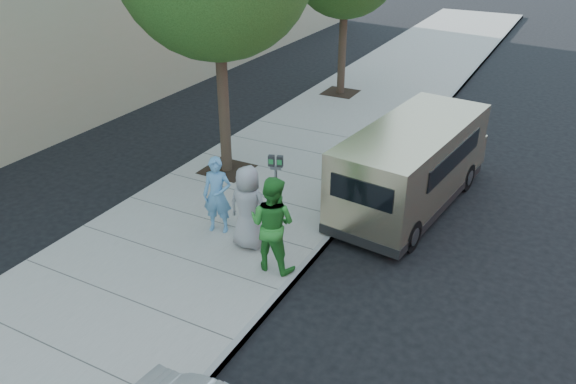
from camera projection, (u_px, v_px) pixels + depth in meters
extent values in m
plane|color=black|center=(255.00, 239.00, 12.10)|extent=(120.00, 120.00, 0.00)
cube|color=gray|center=(217.00, 225.00, 12.48)|extent=(5.00, 60.00, 0.15)
cube|color=gray|center=(316.00, 253.00, 11.46)|extent=(0.12, 60.00, 0.16)
cube|color=black|center=(227.00, 169.00, 14.86)|extent=(1.20, 1.20, 0.01)
cylinder|color=#38281E|center=(223.00, 97.00, 13.95)|extent=(0.28, 0.28, 3.96)
cube|color=black|center=(340.00, 92.00, 20.82)|extent=(1.20, 1.20, 0.01)
cylinder|color=#38281E|center=(342.00, 45.00, 20.01)|extent=(0.28, 0.28, 3.52)
cylinder|color=gray|center=(276.00, 195.00, 12.28)|extent=(0.06, 0.06, 1.22)
cube|color=gray|center=(276.00, 168.00, 11.98)|extent=(0.25, 0.13, 0.09)
cube|color=#2D2D30|center=(271.00, 161.00, 11.92)|extent=(0.16, 0.14, 0.24)
cube|color=#2D2D30|center=(280.00, 161.00, 11.89)|extent=(0.16, 0.14, 0.24)
cube|color=#C5B48D|center=(412.00, 164.00, 12.89)|extent=(2.42, 5.13, 1.82)
cube|color=#C5B48D|center=(451.00, 145.00, 15.06)|extent=(1.73, 0.70, 0.78)
cube|color=black|center=(361.00, 193.00, 10.93)|extent=(1.37, 0.19, 0.50)
cylinder|color=black|center=(406.00, 162.00, 14.83)|extent=(0.32, 0.72, 0.70)
cylinder|color=black|center=(465.00, 177.00, 14.01)|extent=(0.32, 0.72, 0.70)
cylinder|color=black|center=(342.00, 213.00, 12.38)|extent=(0.32, 0.72, 0.70)
cylinder|color=black|center=(410.00, 235.00, 11.57)|extent=(0.32, 0.72, 0.70)
imported|color=#5B96C3|center=(217.00, 195.00, 11.76)|extent=(0.71, 0.57, 1.69)
imported|color=#2C872E|center=(272.00, 224.00, 10.49)|extent=(0.94, 0.73, 1.92)
imported|color=gray|center=(248.00, 208.00, 11.19)|extent=(0.88, 0.59, 1.78)
imported|color=gray|center=(342.00, 176.00, 12.58)|extent=(0.87, 1.04, 1.67)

